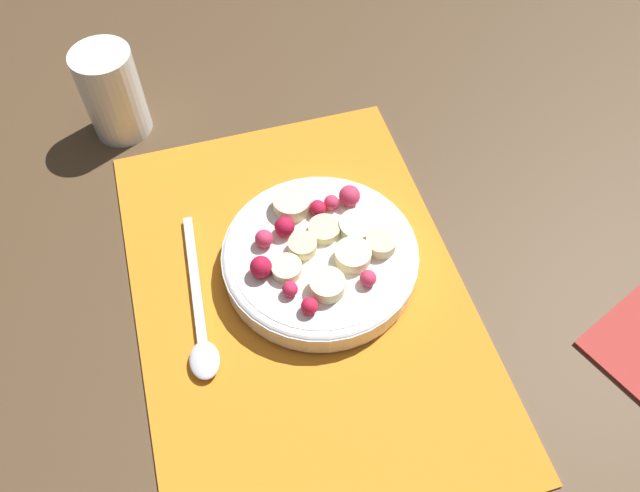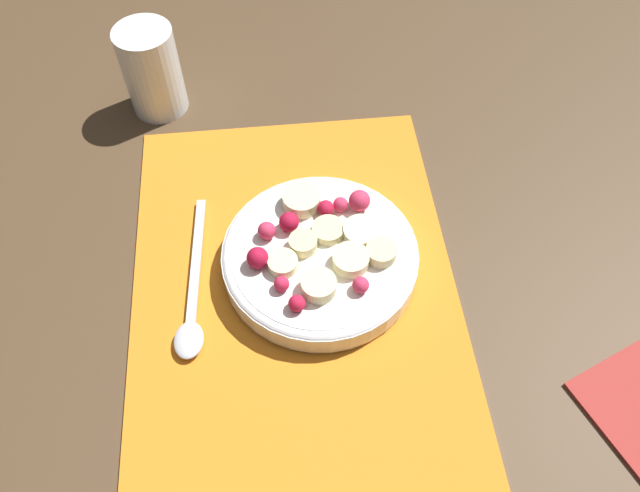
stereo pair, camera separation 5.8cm
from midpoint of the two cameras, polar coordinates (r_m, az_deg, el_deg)
name	(u,v)px [view 2 (the right image)]	position (r m, az deg, el deg)	size (l,w,h in m)	color
ground_plane	(295,294)	(0.60, 0.50, -4.66)	(3.00, 3.00, 0.00)	#4C3823
placemat	(295,293)	(0.60, 0.50, -4.52)	(0.45, 0.31, 0.01)	orange
fruit_bowl	(320,255)	(0.60, 2.81, -1.03)	(0.19, 0.19, 0.05)	white
spoon	(192,306)	(0.59, -8.88, -5.69)	(0.18, 0.03, 0.01)	silver
drinking_glass	(152,71)	(0.74, -12.92, 15.23)	(0.06, 0.06, 0.10)	white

